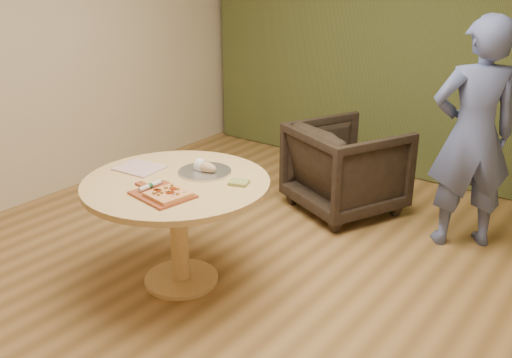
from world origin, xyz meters
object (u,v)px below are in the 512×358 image
at_px(armchair, 347,164).
at_px(pizza_paddle, 162,194).
at_px(bread_roll, 204,166).
at_px(person_standing, 473,135).
at_px(cutlery_roll, 150,186).
at_px(serving_tray, 205,172).
at_px(flatbread_pizza, 168,194).
at_px(pedestal_table, 177,200).

bearing_deg(armchair, pizza_paddle, 107.64).
bearing_deg(bread_roll, person_standing, 49.63).
xyz_separation_m(cutlery_roll, serving_tray, (0.07, 0.43, -0.02)).
height_order(bread_roll, armchair, armchair).
xyz_separation_m(flatbread_pizza, person_standing, (1.17, 1.98, 0.10)).
relative_size(flatbread_pizza, cutlery_roll, 1.27).
bearing_deg(pedestal_table, bread_roll, 78.67).
bearing_deg(flatbread_pizza, pedestal_table, 124.90).
bearing_deg(pedestal_table, serving_tray, 76.46).
xyz_separation_m(flatbread_pizza, serving_tray, (-0.11, 0.46, -0.02)).
height_order(pizza_paddle, armchair, armchair).
relative_size(serving_tray, person_standing, 0.20).
xyz_separation_m(pedestal_table, cutlery_roll, (-0.01, -0.21, 0.17)).
height_order(pedestal_table, serving_tray, serving_tray).
xyz_separation_m(pizza_paddle, serving_tray, (-0.05, 0.45, -0.00)).
distance_m(pizza_paddle, flatbread_pizza, 0.07).
xyz_separation_m(cutlery_roll, person_standing, (1.35, 1.96, 0.09)).
bearing_deg(cutlery_roll, pedestal_table, 87.43).
distance_m(flatbread_pizza, serving_tray, 0.47).
height_order(cutlery_roll, armchair, armchair).
distance_m(armchair, person_standing, 1.11).
distance_m(pizza_paddle, armchair, 2.01).
distance_m(flatbread_pizza, bread_roll, 0.47).
relative_size(pedestal_table, pizza_paddle, 2.62).
bearing_deg(serving_tray, armchair, 80.18).
height_order(armchair, person_standing, person_standing).
xyz_separation_m(pedestal_table, flatbread_pizza, (0.16, -0.24, 0.17)).
bearing_deg(armchair, serving_tray, 104.06).
bearing_deg(serving_tray, bread_roll, 180.00).
relative_size(bread_roll, armchair, 0.22).
height_order(pizza_paddle, flatbread_pizza, flatbread_pizza).
bearing_deg(flatbread_pizza, serving_tray, 103.78).
distance_m(pizza_paddle, bread_roll, 0.45).
relative_size(pedestal_table, armchair, 1.42).
xyz_separation_m(pedestal_table, pizza_paddle, (0.10, -0.23, 0.15)).
bearing_deg(bread_roll, pizza_paddle, -82.70).
xyz_separation_m(bread_roll, armchair, (0.27, 1.53, -0.36)).
bearing_deg(bread_roll, pedestal_table, -101.33).
distance_m(pedestal_table, flatbread_pizza, 0.33).
height_order(pizza_paddle, bread_roll, bread_roll).
relative_size(pedestal_table, flatbread_pizza, 4.84).
bearing_deg(pizza_paddle, flatbread_pizza, 2.34).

